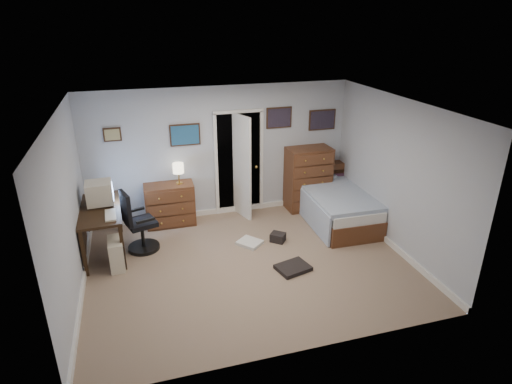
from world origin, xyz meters
TOP-DOWN VIEW (x-y plane):
  - floor at (0.00, 0.00)m, footprint 5.00×4.00m
  - computer_desk at (-2.30, 1.04)m, footprint 0.71×1.42m
  - crt_monitor at (-2.18, 1.19)m, footprint 0.43×0.40m
  - keyboard at (-2.02, 0.69)m, footprint 0.18×0.44m
  - pc_tower at (-2.00, 0.49)m, footprint 0.24×0.46m
  - office_chair at (-1.64, 0.94)m, footprint 0.65×0.65m
  - media_stack at (-2.32, 2.04)m, footprint 0.17×0.17m
  - low_dresser at (-1.04, 1.77)m, footprint 0.91×0.47m
  - table_lamp at (-0.84, 1.78)m, footprint 0.20×0.20m
  - doorway at (0.35, 2.27)m, footprint 0.96×1.12m
  - tall_dresser at (1.71, 1.75)m, footprint 0.88×0.53m
  - headboard_bookcase at (2.33, 1.86)m, footprint 0.99×0.31m
  - bed at (1.98, 1.07)m, footprint 1.14×2.06m
  - wall_posters at (0.57, 1.98)m, footprint 4.38×0.04m
  - floor_clutter at (0.52, 0.15)m, footprint 0.97×1.46m

SIDE VIEW (x-z plane):
  - floor at x=0.00m, z-range -0.02..0.00m
  - floor_clutter at x=0.52m, z-range -0.03..0.12m
  - pc_tower at x=-2.00m, z-range 0.00..0.48m
  - bed at x=1.98m, z-range -0.02..0.65m
  - low_dresser at x=-1.04m, z-range 0.00..0.80m
  - media_stack at x=-2.32m, z-range 0.00..0.83m
  - office_chair at x=-1.64m, z-range -0.12..0.96m
  - headboard_bookcase at x=2.33m, z-range 0.03..0.90m
  - computer_desk at x=-2.30m, z-range 0.22..1.02m
  - tall_dresser at x=1.71m, z-range 0.00..1.27m
  - keyboard at x=-2.02m, z-range 0.80..0.83m
  - crt_monitor at x=-2.18m, z-range 0.81..1.19m
  - doorway at x=0.35m, z-range -0.02..2.03m
  - table_lamp at x=-0.84m, z-range 0.89..1.28m
  - wall_posters at x=0.57m, z-range 1.45..2.05m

